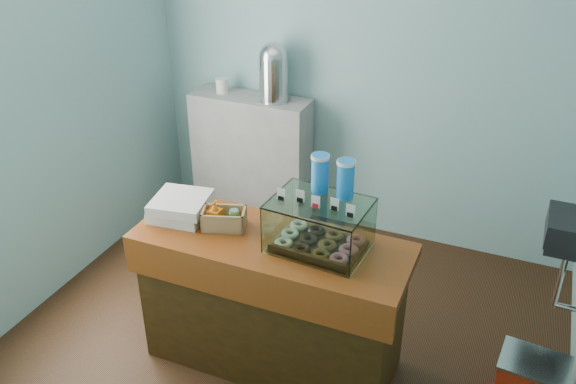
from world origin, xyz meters
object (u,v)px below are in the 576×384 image
at_px(counter, 272,302).
at_px(red_cooler, 530,383).
at_px(coffee_urn, 274,71).
at_px(display_case, 322,219).

distance_m(counter, red_cooler, 1.56).
bearing_deg(red_cooler, coffee_urn, 153.86).
relative_size(counter, coffee_urn, 3.40).
bearing_deg(counter, display_case, 14.48).
height_order(counter, coffee_urn, coffee_urn).
bearing_deg(coffee_urn, display_case, -57.32).
distance_m(counter, coffee_urn, 1.93).
bearing_deg(counter, red_cooler, 9.15).
distance_m(display_case, red_cooler, 1.53).
bearing_deg(counter, coffee_urn, 113.45).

